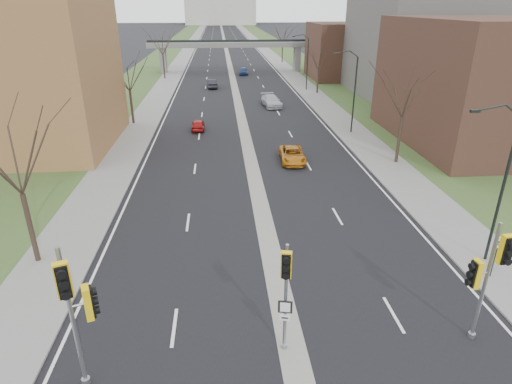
{
  "coord_description": "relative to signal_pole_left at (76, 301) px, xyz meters",
  "views": [
    {
      "loc": [
        -2.65,
        -13.15,
        13.12
      ],
      "look_at": [
        -0.81,
        8.49,
        3.57
      ],
      "focal_mm": 30.0,
      "sensor_mm": 36.0,
      "label": 1
    }
  ],
  "objects": [
    {
      "name": "sidewalk_right",
      "position": [
        19.76,
        150.88,
        -3.83
      ],
      "size": [
        4.0,
        600.0,
        0.12
      ],
      "primitive_type": "cube",
      "color": "gray",
      "rests_on": "ground"
    },
    {
      "name": "streetlight_near",
      "position": [
        18.75,
        6.88,
        3.06
      ],
      "size": [
        2.61,
        0.2,
        8.7
      ],
      "color": "black",
      "rests_on": "sidewalk_right"
    },
    {
      "name": "signal_pole_right",
      "position": [
        15.37,
        0.99,
        -0.25
      ],
      "size": [
        1.05,
        0.96,
        5.55
      ],
      "rotation": [
        0.0,
        0.0,
        0.08
      ],
      "color": "gray",
      "rests_on": "ground"
    },
    {
      "name": "tree_left_a",
      "position": [
        -5.24,
        8.88,
        2.75
      ],
      "size": [
        7.2,
        7.2,
        9.4
      ],
      "color": "#382B21",
      "rests_on": "sidewalk_left"
    },
    {
      "name": "car_right_near",
      "position": [
        11.5,
        24.07,
        -3.24
      ],
      "size": [
        2.37,
        4.76,
        1.3
      ],
      "primitive_type": "imported",
      "rotation": [
        0.0,
        0.0,
        -0.05
      ],
      "color": "#B46A13",
      "rests_on": "ground"
    },
    {
      "name": "streetlight_far",
      "position": [
        18.75,
        58.88,
        3.06
      ],
      "size": [
        2.61,
        0.2,
        8.7
      ],
      "color": "black",
      "rests_on": "sidewalk_right"
    },
    {
      "name": "tree_left_b",
      "position": [
        -5.24,
        38.88,
        2.34
      ],
      "size": [
        6.75,
        6.75,
        8.81
      ],
      "color": "#382B21",
      "rests_on": "sidewalk_left"
    },
    {
      "name": "signal_pole_median",
      "position": [
        7.37,
        1.0,
        -0.42
      ],
      "size": [
        0.62,
        0.83,
        4.97
      ],
      "rotation": [
        0.0,
        0.0,
        -0.21
      ],
      "color": "gray",
      "rests_on": "ground"
    },
    {
      "name": "grass_verge_left",
      "position": [
        -10.24,
        150.88,
        -3.84
      ],
      "size": [
        8.0,
        600.0,
        0.1
      ],
      "primitive_type": "cube",
      "color": "#324A22",
      "rests_on": "ground"
    },
    {
      "name": "sidewalk_left",
      "position": [
        -4.24,
        150.88,
        -3.83
      ],
      "size": [
        4.0,
        600.0,
        0.12
      ],
      "primitive_type": "cube",
      "color": "gray",
      "rests_on": "ground"
    },
    {
      "name": "car_right_mid",
      "position": [
        12.29,
        46.98,
        -3.11
      ],
      "size": [
        2.87,
        5.6,
        1.55
      ],
      "primitive_type": "imported",
      "rotation": [
        0.0,
        0.0,
        0.13
      ],
      "color": "#A8AAB0",
      "rests_on": "ground"
    },
    {
      "name": "road_surface",
      "position": [
        7.76,
        150.88,
        -3.88
      ],
      "size": [
        20.0,
        600.0,
        0.01
      ],
      "primitive_type": "cube",
      "color": "black",
      "rests_on": "ground"
    },
    {
      "name": "median_strip",
      "position": [
        7.76,
        150.88,
        -3.89
      ],
      "size": [
        1.2,
        600.0,
        0.02
      ],
      "primitive_type": "cube",
      "color": "gray",
      "rests_on": "ground"
    },
    {
      "name": "commercial_block_mid",
      "position": [
        35.76,
        52.88,
        3.61
      ],
      "size": [
        18.0,
        22.0,
        15.0
      ],
      "primitive_type": "cube",
      "color": "#605D57",
      "rests_on": "ground"
    },
    {
      "name": "car_right_far",
      "position": [
        10.11,
        76.86,
        -3.15
      ],
      "size": [
        1.88,
        4.4,
        1.48
      ],
      "primitive_type": "imported",
      "rotation": [
        0.0,
        0.0,
        -0.03
      ],
      "color": "navy",
      "rests_on": "ground"
    },
    {
      "name": "pedestrian_bridge",
      "position": [
        7.76,
        80.88,
        0.96
      ],
      "size": [
        34.0,
        3.0,
        6.45
      ],
      "color": "slate",
      "rests_on": "ground"
    },
    {
      "name": "tree_left_c",
      "position": [
        -5.24,
        72.88,
        3.15
      ],
      "size": [
        7.65,
        7.65,
        9.99
      ],
      "color": "#382B21",
      "rests_on": "sidewalk_left"
    },
    {
      "name": "tree_right_b",
      "position": [
        20.76,
        55.88,
        1.93
      ],
      "size": [
        6.3,
        6.3,
        8.22
      ],
      "color": "#382B21",
      "rests_on": "sidewalk_right"
    },
    {
      "name": "ground",
      "position": [
        7.76,
        0.88,
        -3.89
      ],
      "size": [
        700.0,
        700.0,
        0.0
      ],
      "primitive_type": "plane",
      "color": "black",
      "rests_on": "ground"
    },
    {
      "name": "car_left_far",
      "position": [
        3.94,
        62.34,
        -3.15
      ],
      "size": [
        1.86,
        4.56,
        1.47
      ],
      "primitive_type": "imported",
      "rotation": [
        0.0,
        0.0,
        3.21
      ],
      "color": "black",
      "rests_on": "ground"
    },
    {
      "name": "commercial_block_near",
      "position": [
        31.76,
        28.88,
        2.11
      ],
      "size": [
        16.0,
        20.0,
        12.0
      ],
      "primitive_type": "cube",
      "color": "#452B20",
      "rests_on": "ground"
    },
    {
      "name": "car_left_near",
      "position": [
        2.56,
        35.58,
        -3.28
      ],
      "size": [
        1.48,
        3.59,
        1.22
      ],
      "primitive_type": "imported",
      "rotation": [
        0.0,
        0.0,
        3.15
      ],
      "color": "maroon",
      "rests_on": "ground"
    },
    {
      "name": "commercial_block_far",
      "position": [
        29.76,
        70.88,
        1.11
      ],
      "size": [
        14.0,
        14.0,
        10.0
      ],
      "primitive_type": "cube",
      "color": "#452B20",
      "rests_on": "ground"
    },
    {
      "name": "tree_right_c",
      "position": [
        20.76,
        95.88,
        3.15
      ],
      "size": [
        7.65,
        7.65,
        9.99
      ],
      "color": "#382B21",
      "rests_on": "sidewalk_right"
    },
    {
      "name": "speed_limit_sign",
      "position": [
        18.87,
        5.27,
        -2.13
      ],
      "size": [
        0.5,
        0.17,
        2.39
      ],
      "rotation": [
        0.0,
        0.0,
        0.29
      ],
      "color": "black",
      "rests_on": "sidewalk_right"
    },
    {
      "name": "streetlight_mid",
      "position": [
        18.75,
        32.88,
        3.06
      ],
      "size": [
        2.61,
        0.2,
        8.7
      ],
      "color": "black",
      "rests_on": "sidewalk_right"
    },
    {
      "name": "signal_pole_left",
      "position": [
        0.0,
        0.0,
        0.0
      ],
      "size": [
        0.99,
        1.34,
        5.94
      ],
      "rotation": [
        0.0,
        0.0,
        0.36
      ],
      "color": "gray",
      "rests_on": "ground"
    },
    {
      "name": "tree_right_a",
      "position": [
        20.76,
        22.88,
        2.75
      ],
      "size": [
        7.2,
        7.2,
        9.4
      ],
      "color": "#382B21",
      "rests_on": "sidewalk_right"
    },
    {
      "name": "grass_verge_right",
      "position": [
        25.76,
        150.88,
        -3.84
      ],
      "size": [
        8.0,
        600.0,
        0.1
      ],
      "primitive_type": "cube",
      "color": "#324A22",
      "rests_on": "ground"
    }
  ]
}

